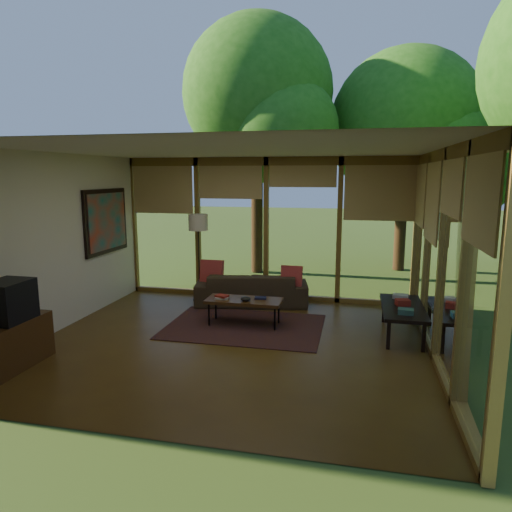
% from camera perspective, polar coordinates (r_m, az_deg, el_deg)
% --- Properties ---
extents(floor, '(5.50, 5.50, 0.00)m').
position_cam_1_polar(floor, '(6.66, -3.05, -10.77)').
color(floor, brown).
rests_on(floor, ground).
extents(ceiling, '(5.50, 5.50, 0.00)m').
position_cam_1_polar(ceiling, '(6.23, -3.29, 13.12)').
color(ceiling, white).
rests_on(ceiling, ground).
extents(wall_left, '(0.04, 5.00, 2.70)m').
position_cam_1_polar(wall_left, '(7.52, -23.78, 1.45)').
color(wall_left, silver).
rests_on(wall_left, ground).
extents(wall_front, '(5.50, 0.04, 2.70)m').
position_cam_1_polar(wall_front, '(4.01, -12.90, -4.90)').
color(wall_front, silver).
rests_on(wall_front, ground).
extents(window_wall_back, '(5.50, 0.12, 2.70)m').
position_cam_1_polar(window_wall_back, '(8.71, 1.28, 3.38)').
color(window_wall_back, olive).
rests_on(window_wall_back, ground).
extents(window_wall_right, '(0.12, 5.00, 2.70)m').
position_cam_1_polar(window_wall_right, '(6.17, 22.26, -0.18)').
color(window_wall_right, olive).
rests_on(window_wall_right, ground).
extents(tree_nw, '(3.51, 3.51, 6.01)m').
position_cam_1_polar(tree_nw, '(11.31, 0.19, 19.59)').
color(tree_nw, '#382514').
rests_on(tree_nw, ground).
extents(tree_ne, '(3.70, 3.70, 5.38)m').
position_cam_1_polar(tree_ne, '(12.05, 18.21, 15.09)').
color(tree_ne, '#382514').
rests_on(tree_ne, ground).
extents(rug, '(2.43, 1.72, 0.01)m').
position_cam_1_polar(rug, '(7.30, -1.45, -8.79)').
color(rug, '#6C300F').
rests_on(rug, floor).
extents(sofa, '(2.16, 1.17, 0.60)m').
position_cam_1_polar(sofa, '(8.46, -0.55, -4.08)').
color(sofa, '#3A2D1D').
rests_on(sofa, floor).
extents(pillow_left, '(0.42, 0.23, 0.44)m').
position_cam_1_polar(pillow_left, '(8.54, -5.54, -1.97)').
color(pillow_left, maroon).
rests_on(pillow_left, sofa).
extents(pillow_right, '(0.38, 0.20, 0.40)m').
position_cam_1_polar(pillow_right, '(8.21, 4.48, -2.59)').
color(pillow_right, maroon).
rests_on(pillow_right, sofa).
extents(ct_book_lower, '(0.22, 0.17, 0.03)m').
position_cam_1_polar(ct_book_lower, '(7.31, -4.27, -5.23)').
color(ct_book_lower, '#B3ABA2').
rests_on(ct_book_lower, coffee_table).
extents(ct_book_upper, '(0.23, 0.20, 0.03)m').
position_cam_1_polar(ct_book_upper, '(7.30, -4.28, -5.00)').
color(ct_book_upper, maroon).
rests_on(ct_book_upper, coffee_table).
extents(ct_book_side, '(0.20, 0.16, 0.03)m').
position_cam_1_polar(ct_book_side, '(7.29, 0.56, -5.27)').
color(ct_book_side, '#161732').
rests_on(ct_book_side, coffee_table).
extents(ct_bowl, '(0.16, 0.16, 0.07)m').
position_cam_1_polar(ct_bowl, '(7.16, -1.31, -5.37)').
color(ct_bowl, black).
rests_on(ct_bowl, coffee_table).
extents(media_cabinet, '(0.50, 1.00, 0.60)m').
position_cam_1_polar(media_cabinet, '(6.54, -28.34, -9.61)').
color(media_cabinet, '#4C2E14').
rests_on(media_cabinet, floor).
extents(television, '(0.45, 0.55, 0.50)m').
position_cam_1_polar(television, '(6.37, -28.62, -4.96)').
color(television, black).
rests_on(television, media_cabinet).
extents(console_book_a, '(0.22, 0.17, 0.08)m').
position_cam_1_polar(console_book_a, '(6.73, 18.21, -6.61)').
color(console_book_a, '#365F56').
rests_on(console_book_a, side_console).
extents(console_book_b, '(0.23, 0.19, 0.09)m').
position_cam_1_polar(console_book_b, '(7.16, 17.87, -5.54)').
color(console_book_b, maroon).
rests_on(console_book_b, side_console).
extents(console_book_c, '(0.25, 0.20, 0.06)m').
position_cam_1_polar(console_book_c, '(7.55, 17.60, -4.83)').
color(console_book_c, '#B3ABA2').
rests_on(console_book_c, side_console).
extents(floor_lamp, '(0.36, 0.36, 1.65)m').
position_cam_1_polar(floor_lamp, '(8.59, -7.23, 3.58)').
color(floor_lamp, black).
rests_on(floor_lamp, floor).
extents(coffee_table, '(1.20, 0.50, 0.43)m').
position_cam_1_polar(coffee_table, '(7.28, -1.50, -5.68)').
color(coffee_table, '#4C2E14').
rests_on(coffee_table, floor).
extents(side_console, '(0.60, 1.40, 0.46)m').
position_cam_1_polar(side_console, '(7.14, 17.87, -6.34)').
color(side_console, black).
rests_on(side_console, floor).
extents(wall_painting, '(0.06, 1.35, 1.15)m').
position_cam_1_polar(wall_painting, '(8.64, -18.21, 4.15)').
color(wall_painting, black).
rests_on(wall_painting, wall_left).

